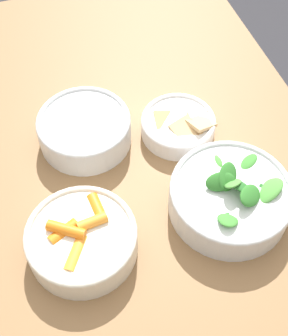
{
  "coord_description": "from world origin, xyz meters",
  "views": [
    {
      "loc": [
        -0.45,
        0.09,
        1.4
      ],
      "look_at": [
        -0.02,
        -0.04,
        0.78
      ],
      "focal_mm": 50.0,
      "sensor_mm": 36.0,
      "label": 1
    }
  ],
  "objects": [
    {
      "name": "ground_plane",
      "position": [
        0.0,
        0.0,
        0.0
      ],
      "size": [
        10.0,
        10.0,
        0.0
      ],
      "primitive_type": "plane",
      "color": "#2D2D33"
    },
    {
      "name": "dining_table",
      "position": [
        0.0,
        0.0,
        0.62
      ],
      "size": [
        1.12,
        0.76,
        0.75
      ],
      "color": "olive",
      "rests_on": "ground_plane"
    },
    {
      "name": "bowl_carrots",
      "position": [
        -0.11,
        0.08,
        0.78
      ],
      "size": [
        0.17,
        0.17,
        0.06
      ],
      "color": "silver",
      "rests_on": "dining_table"
    },
    {
      "name": "bowl_greens",
      "position": [
        -0.11,
        -0.16,
        0.78
      ],
      "size": [
        0.19,
        0.19,
        0.09
      ],
      "color": "silver",
      "rests_on": "dining_table"
    },
    {
      "name": "bowl_beans_hotdog",
      "position": [
        0.09,
        0.03,
        0.78
      ],
      "size": [
        0.16,
        0.16,
        0.06
      ],
      "color": "silver",
      "rests_on": "dining_table"
    },
    {
      "name": "bowl_cookies",
      "position": [
        0.06,
        -0.13,
        0.77
      ],
      "size": [
        0.13,
        0.13,
        0.05
      ],
      "color": "white",
      "rests_on": "dining_table"
    }
  ]
}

